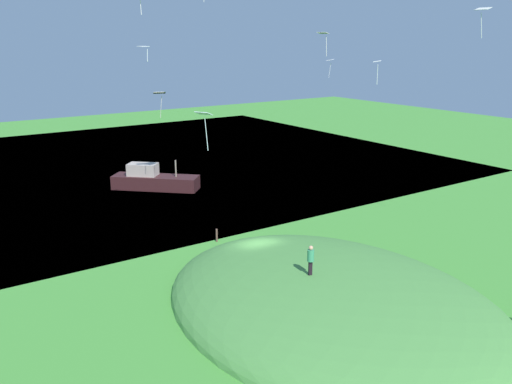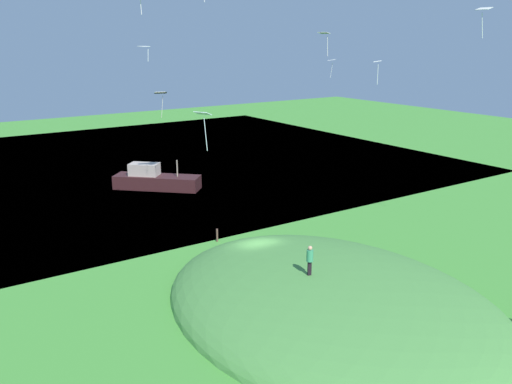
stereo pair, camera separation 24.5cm
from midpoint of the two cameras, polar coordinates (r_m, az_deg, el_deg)
ground_plane at (r=37.33m, az=-0.23°, el=-7.45°), size 160.00×160.00×0.00m
lake_water at (r=67.11m, az=-16.91°, el=2.19°), size 57.42×80.00×0.40m
grass_hill at (r=32.02m, az=7.61°, el=-11.72°), size 22.23×16.91×4.21m
boat_on_lake at (r=56.22m, az=-10.75°, el=1.23°), size 7.68×7.85×3.04m
person_with_child at (r=30.26m, az=5.48°, el=-6.71°), size 0.46×0.46×1.72m
kite_0 at (r=47.86m, az=6.86°, el=15.98°), size 1.04×0.86×1.96m
kite_1 at (r=39.92m, az=22.38°, el=17.08°), size 0.95×0.68×1.94m
kite_3 at (r=40.74m, az=-11.82°, el=14.56°), size 0.77×0.90×1.07m
kite_4 at (r=29.07m, az=-5.69°, el=7.85°), size 0.99×0.88×2.08m
kite_7 at (r=36.50m, az=12.32°, el=12.98°), size 0.82×0.84×1.50m
kite_8 at (r=47.70m, az=-10.15°, el=9.99°), size 0.99×1.20×2.28m
kite_9 at (r=58.29m, az=7.60°, el=13.41°), size 1.32×1.34×1.87m
mooring_post at (r=41.11m, az=-4.29°, el=-4.52°), size 0.14×0.14×1.00m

